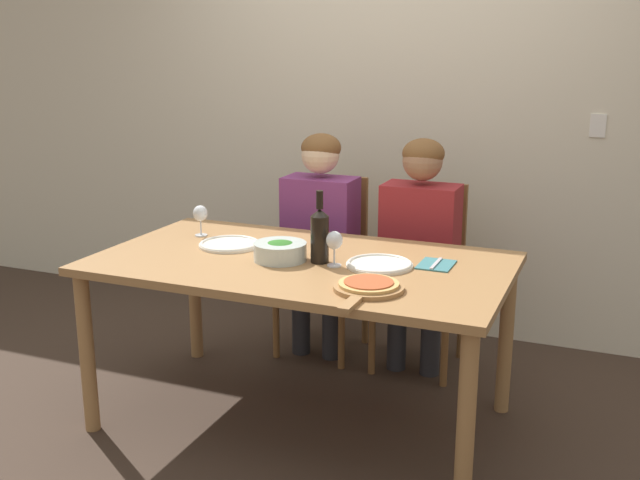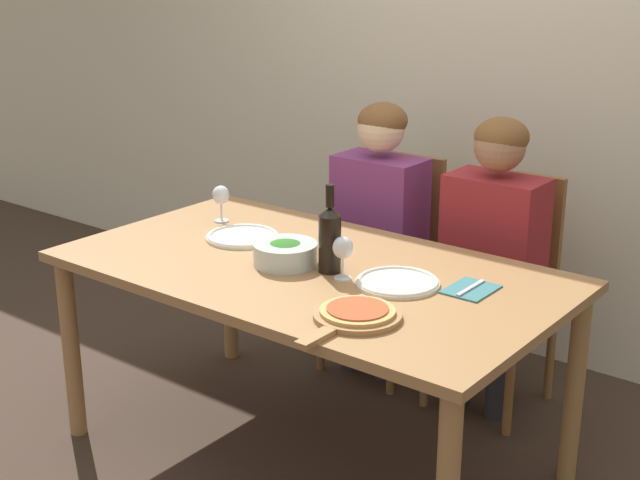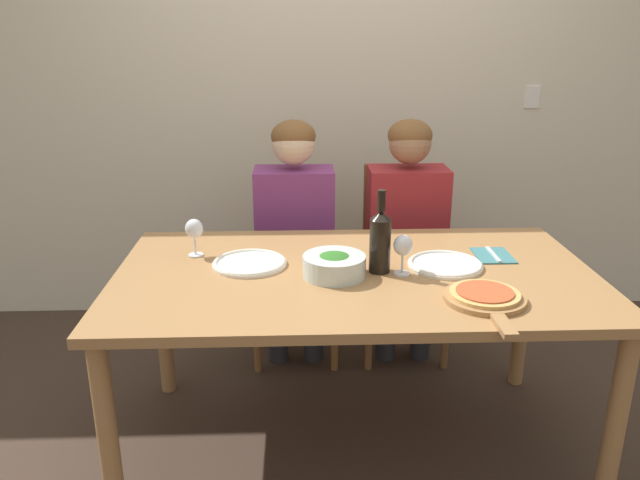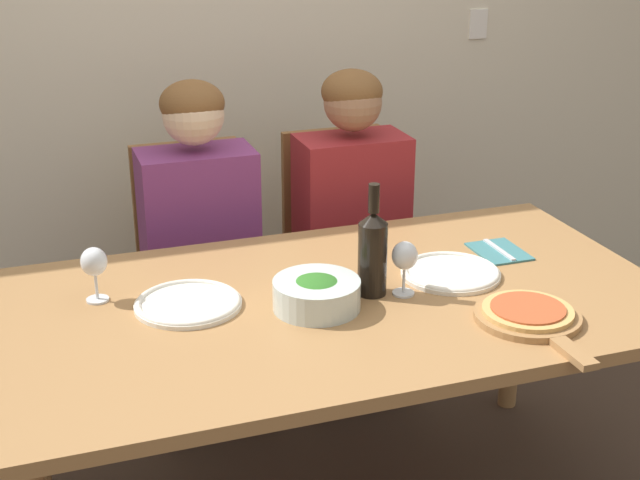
# 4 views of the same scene
# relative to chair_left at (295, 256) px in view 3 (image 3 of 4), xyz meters

# --- Properties ---
(ground_plane) EXTENTS (40.00, 40.00, 0.00)m
(ground_plane) POSITION_rel_chair_left_xyz_m (0.23, -0.86, -0.50)
(ground_plane) COLOR #3D2D23
(back_wall) EXTENTS (10.00, 0.06, 2.70)m
(back_wall) POSITION_rel_chair_left_xyz_m (0.23, 0.50, 0.85)
(back_wall) COLOR beige
(back_wall) RESTS_ON ground
(dining_table) EXTENTS (1.77, 1.00, 0.76)m
(dining_table) POSITION_rel_chair_left_xyz_m (0.23, -0.86, 0.18)
(dining_table) COLOR #9E7042
(dining_table) RESTS_ON ground
(chair_left) EXTENTS (0.42, 0.42, 0.96)m
(chair_left) POSITION_rel_chair_left_xyz_m (0.00, 0.00, 0.00)
(chair_left) COLOR brown
(chair_left) RESTS_ON ground
(chair_right) EXTENTS (0.42, 0.42, 0.96)m
(chair_right) POSITION_rel_chair_left_xyz_m (0.55, 0.00, 0.00)
(chair_right) COLOR brown
(chair_right) RESTS_ON ground
(person_woman) EXTENTS (0.47, 0.51, 1.21)m
(person_woman) POSITION_rel_chair_left_xyz_m (0.00, -0.12, 0.22)
(person_woman) COLOR #28282D
(person_woman) RESTS_ON ground
(person_man) EXTENTS (0.47, 0.51, 1.21)m
(person_man) POSITION_rel_chair_left_xyz_m (0.55, -0.12, 0.22)
(person_man) COLOR #28282D
(person_man) RESTS_ON ground
(wine_bottle) EXTENTS (0.08, 0.08, 0.31)m
(wine_bottle) POSITION_rel_chair_left_xyz_m (0.31, -0.86, 0.38)
(wine_bottle) COLOR black
(wine_bottle) RESTS_ON dining_table
(broccoli_bowl) EXTENTS (0.23, 0.23, 0.09)m
(broccoli_bowl) POSITION_rel_chair_left_xyz_m (0.14, -0.90, 0.30)
(broccoli_bowl) COLOR silver
(broccoli_bowl) RESTS_ON dining_table
(dinner_plate_left) EXTENTS (0.28, 0.28, 0.02)m
(dinner_plate_left) POSITION_rel_chair_left_xyz_m (-0.17, -0.78, 0.27)
(dinner_plate_left) COLOR silver
(dinner_plate_left) RESTS_ON dining_table
(dinner_plate_right) EXTENTS (0.28, 0.28, 0.02)m
(dinner_plate_right) POSITION_rel_chair_left_xyz_m (0.57, -0.83, 0.27)
(dinner_plate_right) COLOR silver
(dinner_plate_right) RESTS_ON dining_table
(pizza_on_board) EXTENTS (0.27, 0.41, 0.04)m
(pizza_on_board) POSITION_rel_chair_left_xyz_m (0.63, -1.15, 0.27)
(pizza_on_board) COLOR #9E7042
(pizza_on_board) RESTS_ON dining_table
(wine_glass_left) EXTENTS (0.07, 0.07, 0.15)m
(wine_glass_left) POSITION_rel_chair_left_xyz_m (-0.39, -0.67, 0.36)
(wine_glass_left) COLOR silver
(wine_glass_left) RESTS_ON dining_table
(wine_glass_right) EXTENTS (0.07, 0.07, 0.15)m
(wine_glass_right) POSITION_rel_chair_left_xyz_m (0.39, -0.90, 0.36)
(wine_glass_right) COLOR silver
(wine_glass_right) RESTS_ON dining_table
(fork_on_napkin) EXTENTS (0.14, 0.18, 0.01)m
(fork_on_napkin) POSITION_rel_chair_left_xyz_m (0.78, -0.72, 0.26)
(fork_on_napkin) COLOR #387075
(fork_on_napkin) RESTS_ON dining_table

